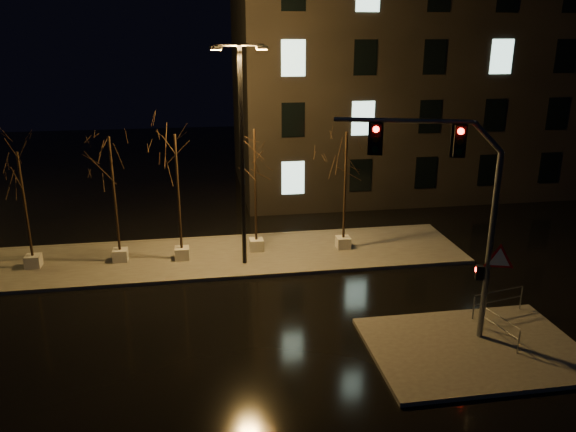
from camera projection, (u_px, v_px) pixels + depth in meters
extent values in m
plane|color=black|center=(241.00, 318.00, 20.86)|extent=(90.00, 90.00, 0.00)
cube|color=#4E4C45|center=(231.00, 256.00, 26.47)|extent=(22.00, 5.00, 0.15)
cube|color=#4E4C45|center=(474.00, 348.00, 18.70)|extent=(7.00, 5.00, 0.15)
cube|color=black|center=(425.00, 73.00, 37.55)|extent=(25.00, 12.00, 15.00)
cube|color=beige|center=(33.00, 261.00, 24.94)|extent=(0.65, 0.65, 0.55)
cylinder|color=black|center=(25.00, 205.00, 24.13)|extent=(0.11, 0.11, 4.65)
cube|color=beige|center=(120.00, 255.00, 25.62)|extent=(0.65, 0.65, 0.55)
cylinder|color=black|center=(114.00, 195.00, 24.73)|extent=(0.11, 0.11, 5.17)
cube|color=beige|center=(182.00, 253.00, 25.83)|extent=(0.65, 0.65, 0.55)
cylinder|color=black|center=(178.00, 193.00, 24.93)|extent=(0.11, 0.11, 5.24)
cube|color=beige|center=(256.00, 245.00, 26.87)|extent=(0.65, 0.65, 0.55)
cylinder|color=black|center=(255.00, 186.00, 25.96)|extent=(0.11, 0.11, 5.28)
cube|color=beige|center=(343.00, 242.00, 27.15)|extent=(0.65, 0.65, 0.55)
cylinder|color=black|center=(345.00, 186.00, 26.27)|extent=(0.11, 0.11, 5.11)
cylinder|color=slate|center=(490.00, 249.00, 18.31)|extent=(0.19, 0.19, 6.43)
cylinder|color=slate|center=(403.00, 121.00, 17.45)|extent=(4.13, 1.44, 0.15)
cube|color=black|center=(459.00, 141.00, 17.39)|extent=(0.38, 0.32, 0.97)
cube|color=black|center=(376.00, 139.00, 17.75)|extent=(0.38, 0.32, 0.97)
cube|color=black|center=(479.00, 273.00, 18.61)|extent=(0.28, 0.26, 0.48)
cone|color=red|center=(499.00, 259.00, 18.32)|extent=(1.07, 0.37, 1.12)
sphere|color=#FF0C07|center=(504.00, 132.00, 17.11)|extent=(0.19, 0.19, 0.19)
cylinder|color=black|center=(242.00, 161.00, 24.00)|extent=(0.19, 0.19, 9.47)
cylinder|color=black|center=(239.00, 45.00, 22.52)|extent=(2.07, 0.42, 0.09)
cube|color=orange|center=(216.00, 49.00, 22.28)|extent=(0.51, 0.34, 0.19)
cube|color=orange|center=(262.00, 49.00, 22.85)|extent=(0.51, 0.34, 0.19)
cylinder|color=slate|center=(474.00, 308.00, 20.33)|extent=(0.05, 0.05, 0.89)
cylinder|color=slate|center=(521.00, 298.00, 21.07)|extent=(0.05, 0.05, 0.89)
cylinder|color=slate|center=(499.00, 291.00, 20.54)|extent=(2.14, 0.48, 0.04)
cylinder|color=slate|center=(498.00, 301.00, 20.67)|extent=(2.14, 0.48, 0.04)
cylinder|color=slate|center=(519.00, 342.00, 18.14)|extent=(0.05, 0.05, 0.83)
cylinder|color=slate|center=(480.00, 317.00, 19.76)|extent=(0.05, 0.05, 0.83)
cylinder|color=slate|center=(500.00, 317.00, 18.81)|extent=(0.46, 1.80, 0.04)
cylinder|color=slate|center=(499.00, 326.00, 18.93)|extent=(0.46, 1.80, 0.04)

